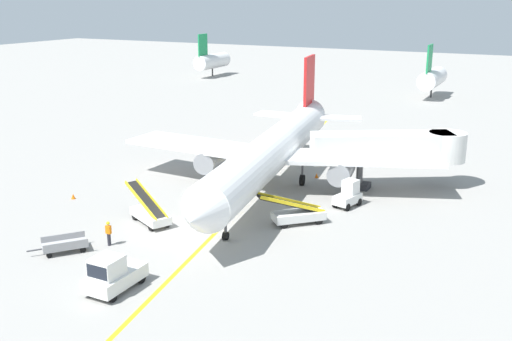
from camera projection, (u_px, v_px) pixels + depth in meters
ground_plane at (181, 232)px, 42.00m from camera, size 300.00×300.00×0.00m
taxi_line_yellow at (235, 213)px, 45.60m from camera, size 13.64×78.93×0.01m
airliner at (274, 150)px, 50.77m from camera, size 28.21×35.24×10.10m
jet_bridge at (397, 148)px, 50.84m from camera, size 12.35×8.64×4.85m
pushback_tug at (113, 274)px, 33.41m from camera, size 1.92×3.61×2.20m
baggage_tug_near_wing at (348, 195)px, 46.99m from camera, size 1.87×2.65×2.10m
belt_loader_forward_hold at (297, 213)px, 43.40m from camera, size 4.46×4.38×2.59m
belt_loader_aft_hold at (149, 213)px, 43.55m from camera, size 5.03×3.36×2.59m
baggage_cart_loaded at (65, 245)px, 38.69m from camera, size 3.00×3.42×0.94m
ground_crew_marshaller at (218, 201)px, 45.59m from camera, size 0.36×0.24×1.70m
ground_crew_wing_walker at (109, 233)px, 39.53m from camera, size 0.36×0.24×1.70m
safety_cone_nose_left at (317, 175)px, 54.52m from camera, size 0.36×0.36×0.44m
safety_cone_nose_right at (73, 196)px, 48.84m from camera, size 0.36×0.36×0.44m
distant_aircraft_far_left at (212, 61)px, 122.68m from camera, size 3.00×10.10×8.80m
distant_aircraft_mid_left at (432, 78)px, 96.94m from camera, size 3.00×10.10×8.80m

